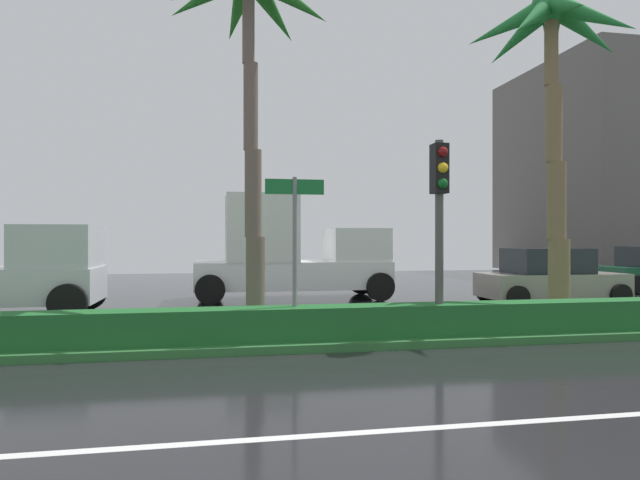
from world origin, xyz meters
The scene contains 10 objects.
ground_plane centered at (0.00, 9.00, -0.05)m, with size 90.00×42.00×0.10m, color black.
near_lane_divider_stripe centered at (0.00, 2.00, 0.00)m, with size 81.00×0.14×0.01m, color white.
median_strip centered at (0.00, 8.00, 0.07)m, with size 85.50×4.00×0.15m, color #2D6B33.
median_hedge centered at (0.00, 6.60, 0.45)m, with size 76.50×0.70×0.60m.
palm_tree_centre_left centered at (0.06, 8.74, 6.83)m, with size 3.84×3.88×8.16m.
palm_tree_centre centered at (7.32, 8.61, 6.47)m, with size 3.95×4.03×7.98m.
traffic_signal_median_right centered at (3.58, 6.55, 2.74)m, with size 0.28×0.43×3.76m.
street_name_sign centered at (0.78, 6.67, 2.08)m, with size 1.10×0.08×3.00m.
box_truck_following centered at (1.81, 14.94, 1.55)m, with size 6.40×2.64×3.46m.
car_in_traffic_leading centered at (9.37, 11.80, 0.83)m, with size 4.30×2.02×1.72m.
Camera 1 is at (-0.70, -3.55, 2.00)m, focal length 31.29 mm.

